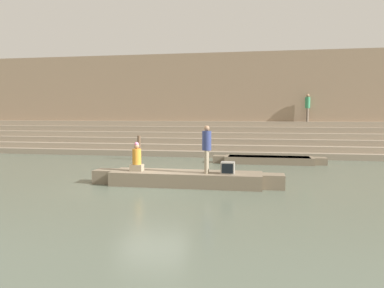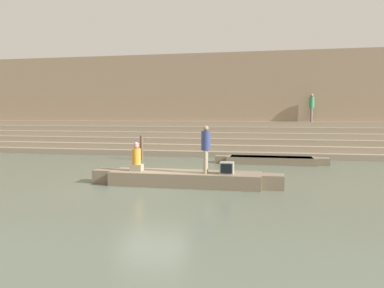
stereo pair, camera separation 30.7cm
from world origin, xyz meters
name	(u,v)px [view 2 (the right image)]	position (x,y,z in m)	size (l,w,h in m)	color
ground_plane	(153,184)	(0.00, 0.00, 0.00)	(120.00, 120.00, 0.00)	#566051
ghat_steps	(203,142)	(0.00, 10.80, 0.74)	(36.00, 3.51, 2.06)	gray
back_wall	(207,103)	(0.00, 12.66, 3.27)	(34.20, 1.28, 6.60)	#937A60
rowboat_main	(185,178)	(1.21, 0.03, 0.26)	(6.85, 1.44, 0.49)	#756651
person_standing	(206,146)	(1.98, -0.12, 1.45)	(0.32, 0.32, 1.66)	gray
person_rowing	(136,159)	(-0.59, -0.04, 0.91)	(0.44, 0.35, 1.04)	gray
tv_set	(227,168)	(2.71, -0.13, 0.70)	(0.46, 0.39, 0.41)	#9E998E
moored_boat_shore	(271,160)	(4.26, 6.58, 0.20)	(5.70, 1.24, 0.36)	#756651
mooring_post	(142,148)	(-2.83, 7.02, 0.67)	(0.18, 0.18, 1.34)	brown
person_on_steps	(311,105)	(6.77, 11.77, 3.08)	(0.31, 0.31, 1.75)	#756656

